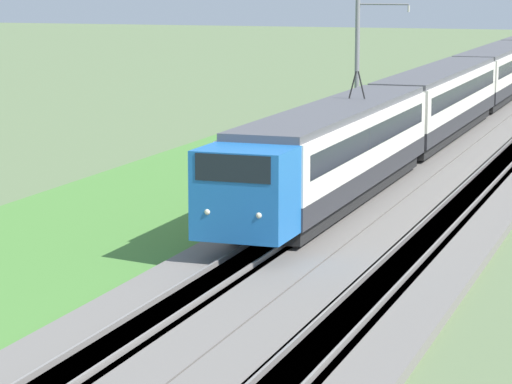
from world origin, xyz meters
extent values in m
cube|color=slate|center=(50.00, 0.00, 0.15)|extent=(240.00, 4.40, 0.30)
cube|color=#4C4238|center=(50.00, 0.00, 0.15)|extent=(240.00, 1.57, 0.30)
cube|color=gray|center=(50.00, 0.53, 0.38)|extent=(240.00, 0.07, 0.15)
cube|color=gray|center=(50.00, -0.53, 0.38)|extent=(240.00, 0.07, 0.15)
cube|color=gray|center=(50.00, -3.92, 0.38)|extent=(240.00, 0.07, 0.15)
cube|color=#4C8438|center=(50.00, 6.99, 0.06)|extent=(240.00, 9.84, 0.12)
cube|color=blue|center=(24.31, 0.00, 2.32)|extent=(2.16, 2.74, 2.63)
cube|color=black|center=(23.98, 0.00, 3.20)|extent=(1.56, 2.29, 0.79)
sphere|color=#F2EAC6|center=(23.28, 0.79, 1.89)|extent=(0.20, 0.20, 0.20)
sphere|color=#F2EAC6|center=(23.28, -0.79, 1.89)|extent=(0.20, 0.20, 0.20)
cube|color=#2D2D33|center=(34.39, 0.00, 1.37)|extent=(18.01, 2.86, 0.74)
cube|color=silver|center=(34.39, 0.00, 2.68)|extent=(18.01, 2.86, 1.89)
cube|color=black|center=(34.39, 0.00, 2.84)|extent=(16.57, 2.88, 0.80)
cube|color=#515156|center=(34.39, 0.00, 3.76)|extent=(18.01, 2.63, 0.25)
cube|color=black|center=(34.39, 0.00, 0.72)|extent=(17.11, 2.43, 0.55)
cylinder|color=black|center=(27.19, 0.53, 0.88)|extent=(0.86, 0.12, 0.86)
cylinder|color=black|center=(27.19, -0.53, 0.88)|extent=(0.86, 0.12, 0.86)
cube|color=#2D2D33|center=(54.09, 0.00, 1.37)|extent=(20.17, 2.86, 0.74)
cube|color=silver|center=(54.09, 0.00, 2.68)|extent=(20.17, 2.86, 1.89)
cube|color=black|center=(54.09, 0.00, 2.84)|extent=(18.56, 2.88, 0.80)
cube|color=#515156|center=(54.09, 0.00, 3.76)|extent=(20.17, 2.63, 0.25)
cube|color=black|center=(54.09, 0.00, 0.72)|extent=(19.17, 2.43, 0.55)
cube|color=#2D2D33|center=(74.86, 0.00, 1.37)|extent=(20.17, 2.86, 0.74)
cube|color=silver|center=(74.86, 0.00, 2.68)|extent=(20.17, 2.86, 1.89)
cube|color=black|center=(74.86, 0.00, 2.84)|extent=(18.56, 2.88, 0.80)
cube|color=#515156|center=(74.86, 0.00, 3.76)|extent=(20.17, 2.63, 0.25)
cube|color=black|center=(74.86, 0.00, 0.72)|extent=(19.17, 2.43, 0.55)
cylinder|color=black|center=(37.09, 0.17, 4.43)|extent=(0.06, 0.33, 1.08)
cylinder|color=black|center=(37.09, -0.17, 4.43)|extent=(0.06, 0.33, 1.08)
cube|color=black|center=(27.19, 0.00, 0.00)|extent=(0.10, 0.10, 0.00)
cylinder|color=slate|center=(46.70, 2.51, 4.12)|extent=(0.22, 0.22, 8.23)
cylinder|color=slate|center=(46.70, 1.31, 7.33)|extent=(0.08, 2.40, 0.08)
cylinder|color=#B2ADA8|center=(46.70, 0.11, 7.13)|extent=(0.10, 0.10, 0.30)
camera|label=1|loc=(-8.53, -11.83, 8.50)|focal=85.00mm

